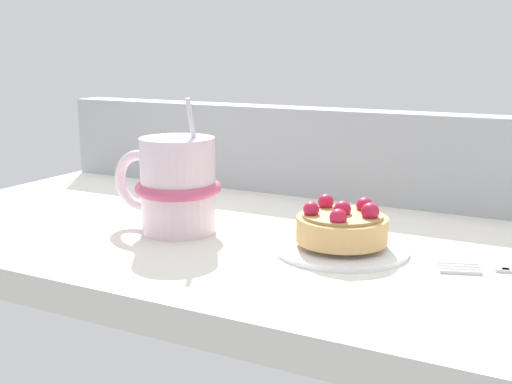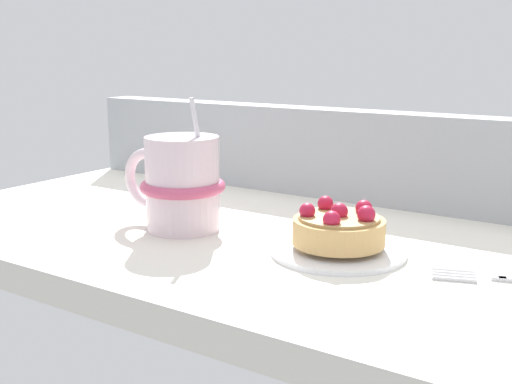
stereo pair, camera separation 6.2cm
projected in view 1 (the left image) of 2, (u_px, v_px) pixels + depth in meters
The scene contains 5 objects.
ground_plane at pixel (287, 249), 65.74cm from camera, with size 86.23×41.41×2.92cm, color silver.
window_rail_back at pixel (351, 155), 80.21cm from camera, with size 84.51×4.39×11.08cm, color #9EA3A8.
dessert_plate at pixel (341, 247), 60.11cm from camera, with size 12.39×12.39×0.98cm.
raspberry_tart at pixel (342, 226), 59.68cm from camera, with size 8.43×8.43×3.95cm.
coffee_mug at pixel (176, 185), 65.95cm from camera, with size 12.43×8.81×13.72cm.
Camera 1 is at (26.55, -57.14, 18.43)cm, focal length 45.50 mm.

